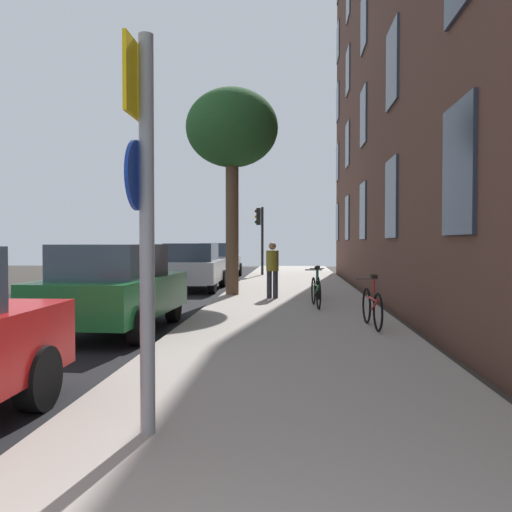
# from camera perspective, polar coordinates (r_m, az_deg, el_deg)

# --- Properties ---
(ground_plane) EXTENTS (41.80, 41.80, 0.00)m
(ground_plane) POSITION_cam_1_polar(r_m,az_deg,el_deg) (16.04, -8.71, -4.49)
(ground_plane) COLOR #332D28
(road_asphalt) EXTENTS (7.00, 38.00, 0.01)m
(road_asphalt) POSITION_cam_1_polar(r_m,az_deg,el_deg) (16.63, -15.81, -4.30)
(road_asphalt) COLOR black
(road_asphalt) RESTS_ON ground
(sidewalk) EXTENTS (4.20, 38.00, 0.12)m
(sidewalk) POSITION_cam_1_polar(r_m,az_deg,el_deg) (15.65, 3.93, -4.41)
(sidewalk) COLOR #9E9389
(sidewalk) RESTS_ON ground
(sign_post) EXTENTS (0.15, 0.60, 3.20)m
(sign_post) POSITION_cam_1_polar(r_m,az_deg,el_deg) (4.34, -12.03, 5.72)
(sign_post) COLOR gray
(sign_post) RESTS_ON sidewalk
(traffic_light) EXTENTS (0.43, 0.24, 3.22)m
(traffic_light) POSITION_cam_1_polar(r_m,az_deg,el_deg) (25.14, 0.44, 3.02)
(traffic_light) COLOR black
(traffic_light) RESTS_ON sidewalk
(tree_near) EXTENTS (2.71, 2.71, 6.07)m
(tree_near) POSITION_cam_1_polar(r_m,az_deg,el_deg) (15.94, -2.60, 13.33)
(tree_near) COLOR brown
(tree_near) RESTS_ON sidewalk
(bicycle_0) EXTENTS (0.42, 1.63, 0.97)m
(bicycle_0) POSITION_cam_1_polar(r_m,az_deg,el_deg) (9.84, 12.43, -5.37)
(bicycle_0) COLOR black
(bicycle_0) RESTS_ON sidewalk
(bicycle_1) EXTENTS (0.42, 1.63, 0.97)m
(bicycle_1) POSITION_cam_1_polar(r_m,az_deg,el_deg) (12.69, 6.50, -3.79)
(bicycle_1) COLOR black
(bicycle_1) RESTS_ON sidewalk
(bicycle_2) EXTENTS (0.42, 1.61, 0.90)m
(bicycle_2) POSITION_cam_1_polar(r_m,az_deg,el_deg) (14.79, 6.68, -3.16)
(bicycle_2) COLOR black
(bicycle_2) RESTS_ON sidewalk
(pedestrian_0) EXTENTS (0.49, 0.49, 1.55)m
(pedestrian_0) POSITION_cam_1_polar(r_m,az_deg,el_deg) (14.58, 1.78, -1.12)
(pedestrian_0) COLOR #26262D
(pedestrian_0) RESTS_ON sidewalk
(car_1) EXTENTS (1.89, 3.98, 1.62)m
(car_1) POSITION_cam_1_polar(r_m,az_deg,el_deg) (10.07, -15.02, -3.27)
(car_1) COLOR #19662D
(car_1) RESTS_ON road_asphalt
(car_2) EXTENTS (2.00, 4.02, 1.62)m
(car_2) POSITION_cam_1_polar(r_m,az_deg,el_deg) (18.32, -6.81, -1.10)
(car_2) COLOR #B7B7BC
(car_2) RESTS_ON road_asphalt
(car_3) EXTENTS (1.99, 3.99, 1.62)m
(car_3) POSITION_cam_1_polar(r_m,az_deg,el_deg) (24.74, -4.04, -0.43)
(car_3) COLOR #B7B7BC
(car_3) RESTS_ON road_asphalt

